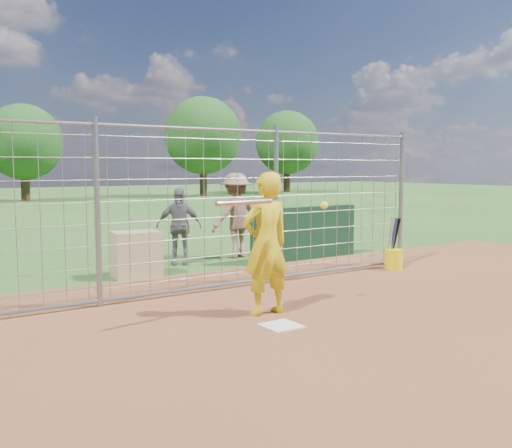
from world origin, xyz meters
TOP-DOWN VIEW (x-y plane):
  - ground at (0.00, 0.00)m, footprint 100.00×100.00m
  - infield_dirt at (0.00, -3.00)m, footprint 18.00×18.00m
  - home_plate at (0.00, -0.20)m, footprint 0.43×0.43m
  - dugout_wall at (3.40, 3.60)m, footprint 2.60×0.20m
  - batter at (0.18, 0.38)m, footprint 0.68×0.45m
  - bystander_b at (0.95, 4.52)m, footprint 0.95×0.78m
  - bystander_c at (2.36, 4.63)m, footprint 1.22×0.77m
  - equipment_bin at (-0.25, 3.78)m, footprint 0.84×0.62m
  - equipment_in_play at (-0.00, 0.13)m, footprint 1.77×0.19m
  - bucket_with_bats at (4.07, 1.76)m, footprint 0.34×0.34m
  - backstop_fence at (0.00, 2.00)m, footprint 9.08×0.08m
  - tree_line at (3.13, 28.13)m, footprint 44.66×6.72m

SIDE VIEW (x-z plane):
  - ground at x=0.00m, z-range 0.00..0.00m
  - infield_dirt at x=0.00m, z-range 0.01..0.01m
  - home_plate at x=0.00m, z-range 0.00..0.02m
  - bucket_with_bats at x=4.07m, z-range -0.24..0.73m
  - equipment_bin at x=-0.25m, z-range 0.00..0.80m
  - dugout_wall at x=3.40m, z-range 0.00..1.10m
  - bystander_b at x=0.95m, z-range 0.00..1.52m
  - bystander_c at x=2.36m, z-range 0.00..1.80m
  - batter at x=0.18m, z-range 0.00..1.86m
  - backstop_fence at x=0.00m, z-range -0.04..2.56m
  - equipment_in_play at x=0.00m, z-range 1.40..1.57m
  - tree_line at x=3.13m, z-range 0.47..6.95m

